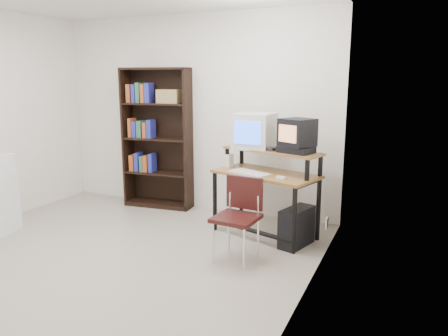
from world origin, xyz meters
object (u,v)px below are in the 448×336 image
at_px(crt_tv, 297,132).
at_px(pc_tower, 297,227).
at_px(computer_desk, 267,177).
at_px(crt_monitor, 254,131).
at_px(school_chair, 239,210).
at_px(bookshelf, 158,137).

distance_m(crt_tv, pc_tower, 1.02).
bearing_deg(crt_tv, computer_desk, -148.38).
distance_m(crt_monitor, school_chair, 1.17).
distance_m(crt_tv, bookshelf, 2.14).
relative_size(computer_desk, bookshelf, 0.67).
distance_m(school_chair, bookshelf, 2.18).
distance_m(crt_monitor, pc_tower, 1.22).
relative_size(school_chair, bookshelf, 0.43).
height_order(crt_monitor, crt_tv, crt_monitor).
height_order(computer_desk, school_chair, computer_desk).
bearing_deg(computer_desk, crt_monitor, 156.14).
height_order(crt_monitor, bookshelf, bookshelf).
bearing_deg(crt_monitor, pc_tower, -29.46).
distance_m(computer_desk, school_chair, 0.77).
height_order(computer_desk, crt_tv, crt_tv).
xyz_separation_m(computer_desk, pc_tower, (0.41, -0.20, -0.47)).
xyz_separation_m(computer_desk, crt_tv, (0.33, 0.03, 0.52)).
relative_size(computer_desk, crt_tv, 3.04).
relative_size(crt_monitor, crt_tv, 1.08).
height_order(computer_desk, crt_monitor, crt_monitor).
relative_size(crt_monitor, school_chair, 0.56).
bearing_deg(computer_desk, pc_tower, -8.52).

